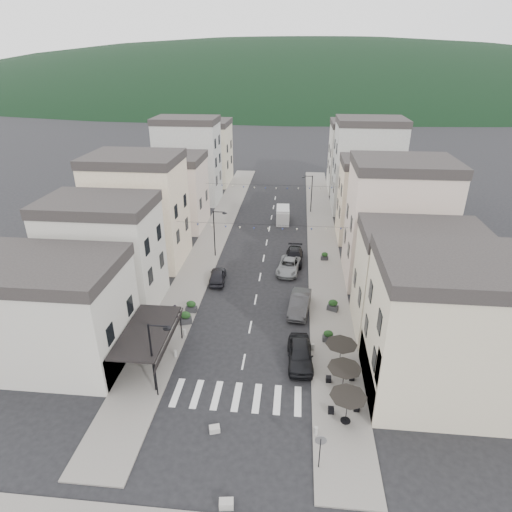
{
  "coord_description": "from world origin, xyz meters",
  "views": [
    {
      "loc": [
        3.8,
        -21.9,
        22.78
      ],
      "look_at": [
        -0.27,
        19.12,
        3.5
      ],
      "focal_mm": 30.0,
      "sensor_mm": 36.0,
      "label": 1
    }
  ],
  "objects": [
    {
      "name": "ground",
      "position": [
        0.0,
        0.0,
        0.0
      ],
      "size": [
        700.0,
        700.0,
        0.0
      ],
      "primitive_type": "plane",
      "color": "black",
      "rests_on": "ground"
    },
    {
      "name": "sidewalk_left",
      "position": [
        -7.5,
        32.0,
        0.06
      ],
      "size": [
        4.0,
        76.0,
        0.12
      ],
      "primitive_type": "cube",
      "color": "slate",
      "rests_on": "ground"
    },
    {
      "name": "sidewalk_right",
      "position": [
        7.5,
        32.0,
        0.06
      ],
      "size": [
        4.0,
        76.0,
        0.12
      ],
      "primitive_type": "cube",
      "color": "slate",
      "rests_on": "ground"
    },
    {
      "name": "hill_backdrop",
      "position": [
        0.0,
        300.0,
        0.0
      ],
      "size": [
        640.0,
        360.0,
        70.0
      ],
      "primitive_type": "ellipsoid",
      "color": "black",
      "rests_on": "ground"
    },
    {
      "name": "boutique_building",
      "position": [
        -15.5,
        5.0,
        4.0
      ],
      "size": [
        12.0,
        8.0,
        8.0
      ],
      "primitive_type": "cube",
      "color": "#BCB8AC",
      "rests_on": "ground"
    },
    {
      "name": "bistro_building",
      "position": [
        14.5,
        4.0,
        5.0
      ],
      "size": [
        10.0,
        8.0,
        10.0
      ],
      "primitive_type": "cube",
      "color": "beige",
      "rests_on": "ground"
    },
    {
      "name": "boutique_awning",
      "position": [
        -7.25,
        5.0,
        3.11
      ],
      "size": [
        3.77,
        7.5,
        3.28
      ],
      "color": "black",
      "rests_on": "ground"
    },
    {
      "name": "buildings_row_left",
      "position": [
        -14.5,
        37.75,
        6.12
      ],
      "size": [
        10.2,
        54.16,
        14.0
      ],
      "color": "#BCB8AC",
      "rests_on": "ground"
    },
    {
      "name": "buildings_row_right",
      "position": [
        14.5,
        36.59,
        6.32
      ],
      "size": [
        10.2,
        54.16,
        14.5
      ],
      "color": "beige",
      "rests_on": "ground"
    },
    {
      "name": "cafe_terrace",
      "position": [
        7.7,
        2.8,
        2.36
      ],
      "size": [
        2.5,
        8.1,
        2.53
      ],
      "color": "black",
      "rests_on": "ground"
    },
    {
      "name": "streetlamp_left_near",
      "position": [
        -5.82,
        2.0,
        3.7
      ],
      "size": [
        1.7,
        0.56,
        6.0
      ],
      "color": "black",
      "rests_on": "ground"
    },
    {
      "name": "streetlamp_left_far",
      "position": [
        -5.82,
        26.0,
        3.7
      ],
      "size": [
        1.7,
        0.56,
        6.0
      ],
      "color": "black",
      "rests_on": "ground"
    },
    {
      "name": "streetlamp_right_far",
      "position": [
        5.82,
        44.0,
        3.7
      ],
      "size": [
        1.7,
        0.56,
        6.0
      ],
      "color": "black",
      "rests_on": "ground"
    },
    {
      "name": "traffic_sign",
      "position": [
        5.8,
        -3.5,
        1.93
      ],
      "size": [
        0.7,
        0.07,
        2.7
      ],
      "color": "black",
      "rests_on": "ground"
    },
    {
      "name": "bollards",
      "position": [
        0.0,
        5.5,
        0.42
      ],
      "size": [
        11.66,
        10.26,
        0.6
      ],
      "color": "gray",
      "rests_on": "ground"
    },
    {
      "name": "bunting_near",
      "position": [
        0.0,
        22.0,
        5.65
      ],
      "size": [
        19.0,
        0.28,
        0.62
      ],
      "color": "black",
      "rests_on": "ground"
    },
    {
      "name": "bunting_far",
      "position": [
        0.0,
        38.0,
        5.65
      ],
      "size": [
        19.0,
        0.28,
        0.62
      ],
      "color": "black",
      "rests_on": "ground"
    },
    {
      "name": "parked_car_a",
      "position": [
        4.6,
        6.43,
        0.85
      ],
      "size": [
        2.27,
        5.11,
        1.71
      ],
      "primitive_type": "imported",
      "rotation": [
        0.0,
        0.0,
        0.05
      ],
      "color": "black",
      "rests_on": "ground"
    },
    {
      "name": "parked_car_b",
      "position": [
        4.51,
        14.26,
        0.86
      ],
      "size": [
        2.43,
        5.38,
        1.71
      ],
      "primitive_type": "imported",
      "rotation": [
        0.0,
        0.0,
        -0.12
      ],
      "color": "#2F2F31",
      "rests_on": "ground"
    },
    {
      "name": "parked_car_c",
      "position": [
        3.19,
        22.7,
        0.73
      ],
      "size": [
        3.04,
        5.49,
        1.45
      ],
      "primitive_type": "imported",
      "rotation": [
        0.0,
        0.0,
        -0.12
      ],
      "color": "gray",
      "rests_on": "ground"
    },
    {
      "name": "parked_car_d",
      "position": [
        3.78,
        25.31,
        0.74
      ],
      "size": [
        2.26,
        5.17,
        1.48
      ],
      "primitive_type": "imported",
      "rotation": [
        0.0,
        0.0,
        -0.04
      ],
      "color": "black",
      "rests_on": "ground"
    },
    {
      "name": "parked_car_e",
      "position": [
        -4.6,
        19.45,
        0.72
      ],
      "size": [
        2.06,
        4.37,
        1.44
      ],
      "primitive_type": "imported",
      "rotation": [
        0.0,
        0.0,
        3.23
      ],
      "color": "black",
      "rests_on": "ground"
    },
    {
      "name": "delivery_van",
      "position": [
        1.8,
        39.34,
        1.14
      ],
      "size": [
        2.1,
        4.92,
        2.33
      ],
      "rotation": [
        0.0,
        0.0,
        0.04
      ],
      "color": "#BABABC",
      "rests_on": "ground"
    },
    {
      "name": "pedestrian_a",
      "position": [
        -8.69,
        8.81,
        0.89
      ],
      "size": [
        0.66,
        0.57,
        1.53
      ],
      "primitive_type": "imported",
      "rotation": [
        0.0,
        0.0,
        0.45
      ],
      "color": "black",
      "rests_on": "sidewalk_left"
    },
    {
      "name": "pedestrian_b",
      "position": [
        -7.13,
        11.38,
        0.91
      ],
      "size": [
        0.94,
        0.86,
        1.57
      ],
      "primitive_type": "imported",
      "rotation": [
        0.0,
        0.0,
        -0.43
      ],
      "color": "#26202A",
      "rests_on": "sidewalk_left"
    },
    {
      "name": "concrete_block_a",
      "position": [
        0.62,
        -6.5,
        0.25
      ],
      "size": [
        0.86,
        0.6,
        0.5
      ],
      "primitive_type": "cube",
      "rotation": [
        0.0,
        0.0,
        0.13
      ],
      "color": "#989590",
      "rests_on": "ground"
    },
    {
      "name": "concrete_block_b",
      "position": [
        0.57,
        -6.5,
        0.23
      ],
      "size": [
        0.65,
        0.52,
        0.45
      ],
      "primitive_type": "cube",
      "rotation": [
        0.0,
        0.0,
        0.13
      ],
      "color": "gray",
      "rests_on": "ground"
    },
    {
      "name": "concrete_block_c",
      "position": [
        -1.03,
        -1.32,
        0.2
      ],
      "size": [
        0.82,
        0.69,
        0.4
      ],
      "primitive_type": "cube",
      "rotation": [
        0.0,
        0.0,
        0.3
      ],
      "color": "#A39F9A",
      "rests_on": "ground"
    },
    {
      "name": "planter_la",
      "position": [
        -6.05,
        10.88,
        0.73
      ],
      "size": [
        1.27,
        0.96,
        1.26
      ],
      "rotation": [
        0.0,
        0.0,
        0.34
      ],
      "color": "#29292B",
      "rests_on": "sidewalk_left"
    },
    {
      "name": "planter_lb",
      "position": [
        -6.0,
        12.92,
        0.7
      ],
      "size": [
        1.09,
        0.63,
        1.19
      ],
      "rotation": [
        0.0,
        0.0,
        -0.04
      ],
      "color": "#2C2C2E",
      "rests_on": "sidewalk_left"
    },
    {
      "name": "planter_ra",
      "position": [
        7.03,
        9.43,
        0.64
      ],
      "size": [
        0.97,
        0.55,
        1.07
      ],
      "rotation": [
        0.0,
        0.0,
        0.03
      ],
      "color": "#2A2A2C",
      "rests_on": "sidewalk_right"
    },
    {
      "name": "planter_rb",
      "position": [
        7.76,
        14.53,
        0.69
      ],
      "size": [
        1.19,
        0.92,
        1.17
      ],
      "rotation": [
        0.0,
        0.0,
        -0.38
      ],
      "color": "#2D2D30",
      "rests_on": "sidewalk_right"
    },
    {
      "name": "planter_rc",
      "position": [
        7.49,
        26.09,
        0.6
      ],
      "size": [
        0.92,
        0.54,
        0.99
      ],
      "rotation": [
        0.0,
        0.0,
        0.06
      ],
      "color": "#29292B",
      "rests_on": "sidewalk_right"
    }
  ]
}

